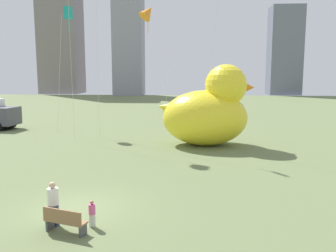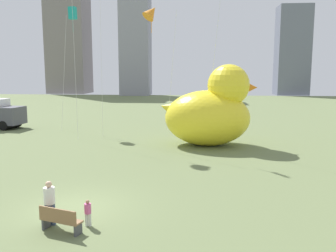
{
  "view_description": "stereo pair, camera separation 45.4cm",
  "coord_description": "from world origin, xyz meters",
  "px_view_note": "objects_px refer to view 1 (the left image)",
  "views": [
    {
      "loc": [
        4.56,
        -13.64,
        5.49
      ],
      "look_at": [
        3.28,
        5.51,
        2.58
      ],
      "focal_mm": 38.7,
      "sensor_mm": 36.0,
      "label": 1
    },
    {
      "loc": [
        5.01,
        -13.61,
        5.49
      ],
      "look_at": [
        3.28,
        5.51,
        2.58
      ],
      "focal_mm": 38.7,
      "sensor_mm": 36.0,
      "label": 2
    }
  ],
  "objects_px": {
    "person_child": "(92,212)",
    "kite_orange": "(148,12)",
    "park_bench": "(64,220)",
    "person_adult": "(53,202)",
    "giant_inflatable_duck": "(208,111)",
    "kite_teal": "(68,13)"
  },
  "relations": [
    {
      "from": "person_child",
      "to": "kite_orange",
      "type": "xyz_separation_m",
      "value": [
        -0.29,
        19.38,
        9.86
      ]
    },
    {
      "from": "person_adult",
      "to": "giant_inflatable_duck",
      "type": "xyz_separation_m",
      "value": [
        6.11,
        14.82,
        1.66
      ]
    },
    {
      "from": "person_child",
      "to": "kite_teal",
      "type": "distance_m",
      "value": 24.97
    },
    {
      "from": "park_bench",
      "to": "person_adult",
      "type": "bearing_deg",
      "value": 135.51
    },
    {
      "from": "giant_inflatable_duck",
      "to": "kite_teal",
      "type": "distance_m",
      "value": 16.38
    },
    {
      "from": "park_bench",
      "to": "person_adult",
      "type": "relative_size",
      "value": 0.98
    },
    {
      "from": "person_adult",
      "to": "person_child",
      "type": "bearing_deg",
      "value": -0.01
    },
    {
      "from": "person_adult",
      "to": "giant_inflatable_duck",
      "type": "distance_m",
      "value": 16.11
    },
    {
      "from": "kite_teal",
      "to": "giant_inflatable_duck",
      "type": "bearing_deg",
      "value": -27.64
    },
    {
      "from": "person_adult",
      "to": "giant_inflatable_duck",
      "type": "relative_size",
      "value": 0.23
    },
    {
      "from": "person_adult",
      "to": "giant_inflatable_duck",
      "type": "bearing_deg",
      "value": 67.6
    },
    {
      "from": "person_adult",
      "to": "kite_orange",
      "type": "height_order",
      "value": "kite_orange"
    },
    {
      "from": "park_bench",
      "to": "giant_inflatable_duck",
      "type": "distance_m",
      "value": 16.5
    },
    {
      "from": "park_bench",
      "to": "kite_orange",
      "type": "height_order",
      "value": "kite_orange"
    },
    {
      "from": "giant_inflatable_duck",
      "to": "kite_orange",
      "type": "distance_m",
      "value": 10.36
    },
    {
      "from": "person_child",
      "to": "kite_teal",
      "type": "xyz_separation_m",
      "value": [
        -7.87,
        21.41,
        10.16
      ]
    },
    {
      "from": "person_child",
      "to": "kite_orange",
      "type": "bearing_deg",
      "value": 90.86
    },
    {
      "from": "person_adult",
      "to": "giant_inflatable_duck",
      "type": "height_order",
      "value": "giant_inflatable_duck"
    },
    {
      "from": "person_child",
      "to": "giant_inflatable_duck",
      "type": "distance_m",
      "value": 15.68
    },
    {
      "from": "park_bench",
      "to": "person_child",
      "type": "bearing_deg",
      "value": 36.52
    },
    {
      "from": "giant_inflatable_duck",
      "to": "kite_teal",
      "type": "xyz_separation_m",
      "value": [
        -12.59,
        6.59,
        8.15
      ]
    },
    {
      "from": "kite_teal",
      "to": "kite_orange",
      "type": "distance_m",
      "value": 7.86
    }
  ]
}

